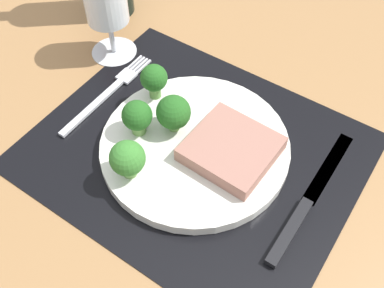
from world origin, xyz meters
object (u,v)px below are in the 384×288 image
Objects in this scene: fork at (108,93)px; wine_glass at (106,4)px; steak at (231,149)px; plate at (195,146)px; knife at (306,205)px.

wine_glass is at bearing 122.23° from fork.
steak is 0.56× the size of fork.
wine_glass is (-27.16, 8.29, 6.17)cm from steak.
knife is at bearing 1.88° from plate.
steak is 21.66cm from fork.
steak is at bearing -16.98° from wine_glass.
wine_glass is (-22.29, 9.44, 8.02)cm from plate.
knife is 1.65× the size of wine_glass.
plate is 25.50cm from wine_glass.
steak reaches higher than knife.
fork is at bearing 175.12° from plate.
steak reaches higher than fork.
plate is at bearing -166.76° from steak.
knife is (11.31, -0.62, -2.35)cm from steak.
fork is (-16.66, 1.42, -0.55)cm from plate.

